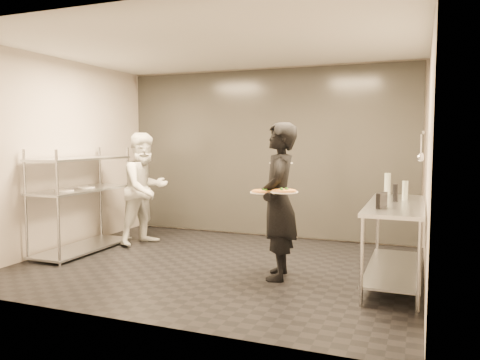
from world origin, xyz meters
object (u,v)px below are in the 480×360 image
at_px(prep_counter, 395,229).
at_px(bottle_clear, 405,190).
at_px(chef, 145,189).
at_px(salad_plate, 281,161).
at_px(pos_monitor, 382,200).
at_px(bottle_dark, 395,193).
at_px(pizza_plate_near, 264,192).
at_px(bottle_green, 387,184).
at_px(waiter, 278,201).
at_px(pizza_plate_far, 284,191).
at_px(pass_rack, 82,199).

bearing_deg(prep_counter, bottle_clear, 78.06).
xyz_separation_m(chef, salad_plate, (2.39, -0.71, 0.50)).
bearing_deg(pos_monitor, bottle_dark, 94.76).
height_order(pizza_plate_near, bottle_green, bottle_green).
relative_size(waiter, bottle_clear, 8.24).
relative_size(waiter, chef, 1.05).
distance_m(prep_counter, bottle_dark, 0.42).
xyz_separation_m(pizza_plate_far, pos_monitor, (1.02, 0.08, -0.06)).
relative_size(chef, bottle_clear, 7.81).
bearing_deg(pizza_plate_near, pos_monitor, 0.32).
bearing_deg(bottle_green, salad_plate, -146.92).
height_order(waiter, chef, waiter).
height_order(prep_counter, pizza_plate_far, pizza_plate_far).
distance_m(pizza_plate_far, pos_monitor, 1.03).
bearing_deg(pizza_plate_near, bottle_dark, 22.52).
relative_size(pass_rack, bottle_green, 5.73).
bearing_deg(pizza_plate_near, waiter, 58.33).
bearing_deg(chef, bottle_clear, -76.94).
height_order(chef, pizza_plate_near, chef).
height_order(pass_rack, bottle_dark, pass_rack).
bearing_deg(pizza_plate_near, prep_counter, 17.09).
relative_size(chef, pizza_plate_far, 5.64).
bearing_deg(bottle_green, pizza_plate_far, -127.29).
distance_m(pizza_plate_near, pizza_plate_far, 0.27).
bearing_deg(prep_counter, pos_monitor, -105.79).
distance_m(pizza_plate_near, bottle_green, 1.76).
distance_m(prep_counter, bottle_clear, 0.56).
bearing_deg(bottle_clear, bottle_dark, -112.16).
xyz_separation_m(pass_rack, pizza_plate_near, (2.93, -0.43, 0.27)).
bearing_deg(bottle_green, pos_monitor, -88.74).
bearing_deg(pos_monitor, salad_plate, 174.85).
xyz_separation_m(prep_counter, pizza_plate_near, (-1.40, -0.43, 0.41)).
bearing_deg(bottle_green, prep_counter, -79.59).
xyz_separation_m(salad_plate, pos_monitor, (1.22, -0.45, -0.36)).
height_order(pizza_plate_near, salad_plate, salad_plate).
bearing_deg(bottle_clear, pos_monitor, -103.98).
xyz_separation_m(pizza_plate_far, bottle_green, (1.00, 1.31, -0.00)).
relative_size(prep_counter, pizza_plate_near, 5.68).
distance_m(salad_plate, bottle_clear, 1.50).
xyz_separation_m(waiter, pos_monitor, (1.17, -0.18, 0.09)).
xyz_separation_m(pizza_plate_near, pos_monitor, (1.28, 0.01, -0.04)).
bearing_deg(waiter, prep_counter, 88.02).
bearing_deg(chef, bottle_dark, -80.69).
distance_m(pass_rack, bottle_clear, 4.44).
relative_size(bottle_clear, bottle_dark, 1.10).
distance_m(salad_plate, bottle_green, 1.45).
distance_m(pass_rack, pizza_plate_near, 2.97).
bearing_deg(pizza_plate_near, bottle_green, 44.43).
bearing_deg(prep_counter, waiter, -169.30).
height_order(waiter, bottle_green, waiter).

